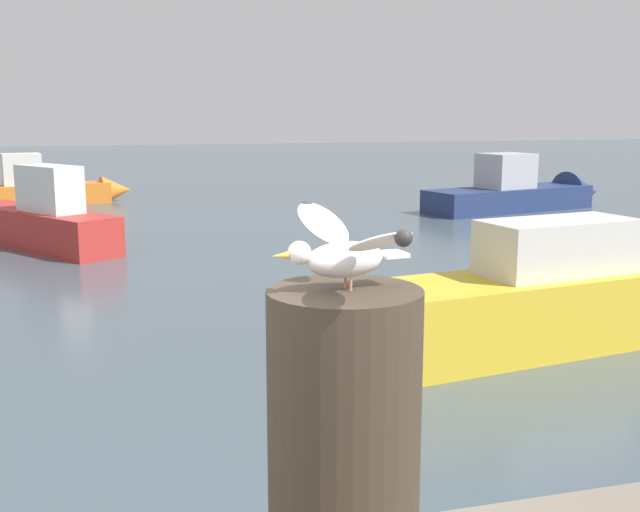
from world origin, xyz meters
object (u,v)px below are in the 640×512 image
Objects in this scene: seagull at (344,248)px; boat_navy at (528,193)px; boat_orange at (52,189)px; boat_yellow at (600,295)px; boat_red at (30,220)px; mooring_post at (344,464)px.

seagull is 19.97m from boat_navy.
boat_orange is 17.23m from boat_yellow.
boat_orange is at bearing 113.37° from boat_yellow.
boat_red is at bearing -90.33° from boat_orange.
boat_orange is at bearing 159.58° from boat_navy.
boat_yellow is at bearing -51.36° from boat_red.
boat_red is at bearing 97.73° from seagull.
boat_yellow is (4.94, 5.67, -1.75)m from seagull.
mooring_post is 21.60m from boat_orange.
seagull is 7.72m from boat_yellow.
boat_yellow is at bearing 48.97° from mooring_post.
mooring_post reaches higher than boat_yellow.
boat_navy is 1.02× the size of boat_yellow.
boat_yellow is (-5.63, -11.17, 0.08)m from boat_navy.
boat_red is 1.02× the size of boat_orange.
boat_red is (-1.94, 14.27, -1.12)m from mooring_post.
boat_navy is at bearing -20.42° from boat_orange.
boat_yellow is (6.88, -8.60, 0.01)m from boat_red.
boat_orange is (-1.90, 21.49, -1.84)m from seagull.
boat_red reaches higher than boat_orange.
boat_red reaches higher than boat_navy.
boat_yellow is at bearing 48.95° from seagull.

